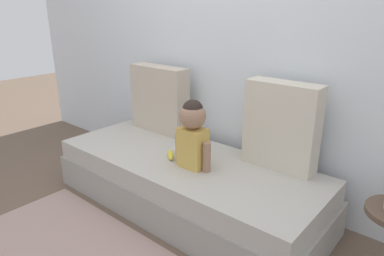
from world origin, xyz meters
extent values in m
plane|color=brown|center=(0.00, 0.00, 0.00)|extent=(12.00, 12.00, 0.00)
cube|color=silver|center=(0.00, 0.54, 1.28)|extent=(5.29, 0.10, 2.56)
cube|color=#9C978F|center=(0.00, 0.00, 0.13)|extent=(2.09, 0.83, 0.25)
cube|color=#B7B2A8|center=(0.00, 0.00, 0.32)|extent=(2.03, 0.80, 0.15)
cube|color=#C1B29E|center=(-0.58, 0.31, 0.68)|extent=(0.56, 0.16, 0.57)
cube|color=beige|center=(0.58, 0.31, 0.69)|extent=(0.50, 0.16, 0.59)
cube|color=gold|center=(0.12, -0.07, 0.54)|extent=(0.19, 0.13, 0.28)
sphere|color=#9E755B|center=(0.12, -0.07, 0.76)|extent=(0.18, 0.18, 0.18)
sphere|color=#2D231E|center=(0.12, -0.07, 0.80)|extent=(0.14, 0.14, 0.14)
cylinder|color=#9E755B|center=(0.00, -0.07, 0.50)|extent=(0.06, 0.06, 0.21)
cylinder|color=#9E755B|center=(0.24, -0.07, 0.50)|extent=(0.06, 0.06, 0.21)
ellipsoid|color=yellow|center=(-0.10, -0.05, 0.42)|extent=(0.15, 0.15, 0.04)
camera|label=1|loc=(1.53, -1.74, 1.45)|focal=32.46mm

